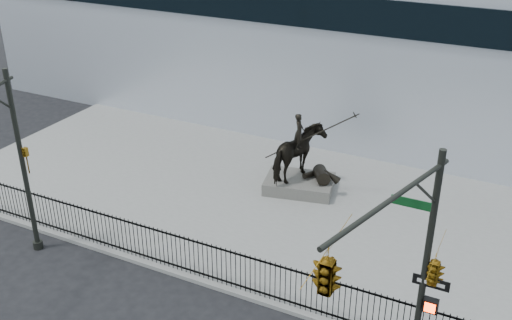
% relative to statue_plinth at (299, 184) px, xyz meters
% --- Properties ---
extents(ground, '(120.00, 120.00, 0.00)m').
position_rel_statue_plinth_xyz_m(ground, '(-0.09, -8.57, -0.42)').
color(ground, black).
rests_on(ground, ground).
extents(plaza, '(30.00, 12.00, 0.15)m').
position_rel_statue_plinth_xyz_m(plaza, '(-0.09, -1.57, -0.35)').
color(plaza, gray).
rests_on(plaza, ground).
extents(building, '(44.00, 14.00, 9.00)m').
position_rel_statue_plinth_xyz_m(building, '(-0.09, 11.43, 4.08)').
color(building, silver).
rests_on(building, ground).
extents(picket_fence, '(22.10, 0.10, 1.50)m').
position_rel_statue_plinth_xyz_m(picket_fence, '(-0.09, -7.32, 0.48)').
color(picket_fence, black).
rests_on(picket_fence, plaza).
extents(statue_plinth, '(3.28, 2.58, 0.55)m').
position_rel_statue_plinth_xyz_m(statue_plinth, '(0.00, 0.00, 0.00)').
color(statue_plinth, '#4F4D48').
rests_on(statue_plinth, plaza).
extents(equestrian_statue, '(3.66, 2.67, 3.17)m').
position_rel_statue_plinth_xyz_m(equestrian_statue, '(0.05, 0.01, 1.42)').
color(equestrian_statue, black).
rests_on(equestrian_statue, statue_plinth).
extents(traffic_signal_left, '(1.52, 4.84, 7.00)m').
position_rel_statue_plinth_xyz_m(traffic_signal_left, '(-6.84, -9.19, 3.61)').
color(traffic_signal_left, black).
rests_on(traffic_signal_left, ground).
extents(traffic_signal_right, '(2.17, 6.86, 7.00)m').
position_rel_statue_plinth_xyz_m(traffic_signal_right, '(6.38, -10.57, 4.43)').
color(traffic_signal_right, black).
rests_on(traffic_signal_right, ground).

